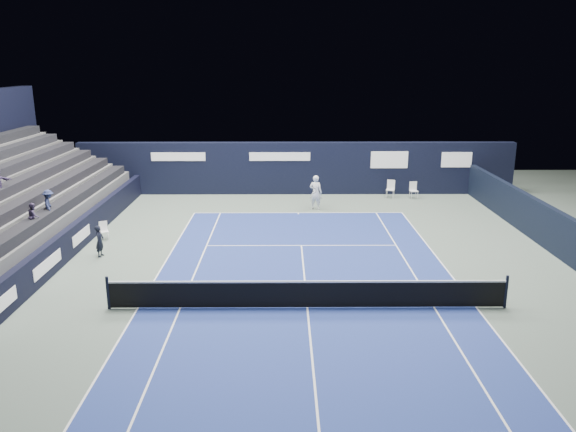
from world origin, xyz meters
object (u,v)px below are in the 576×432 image
(folding_chair_back_a, at_px, (391,188))
(folding_chair_back_b, at_px, (413,189))
(line_judge_chair, at_px, (104,229))
(tennis_net, at_px, (307,293))
(tennis_player, at_px, (316,192))

(folding_chair_back_a, height_order, folding_chair_back_b, folding_chair_back_a)
(line_judge_chair, bearing_deg, folding_chair_back_b, 2.52)
(folding_chair_back_b, xyz_separation_m, line_judge_chair, (-15.63, -7.78, -0.09))
(line_judge_chair, xyz_separation_m, tennis_net, (8.83, -7.37, 0.04))
(tennis_net, distance_m, tennis_player, 12.70)
(line_judge_chair, bearing_deg, folding_chair_back_a, 5.23)
(folding_chair_back_b, xyz_separation_m, tennis_net, (-6.80, -15.16, -0.05))
(tennis_player, bearing_deg, folding_chair_back_b, 23.10)
(folding_chair_back_b, bearing_deg, tennis_player, -161.95)
(folding_chair_back_a, relative_size, tennis_net, 0.08)
(tennis_net, bearing_deg, line_judge_chair, 140.13)
(folding_chair_back_a, height_order, tennis_player, tennis_player)
(folding_chair_back_a, relative_size, folding_chair_back_b, 1.06)
(folding_chair_back_b, xyz_separation_m, tennis_player, (-5.85, -2.49, 0.38))
(folding_chair_back_b, bearing_deg, folding_chair_back_a, 165.21)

